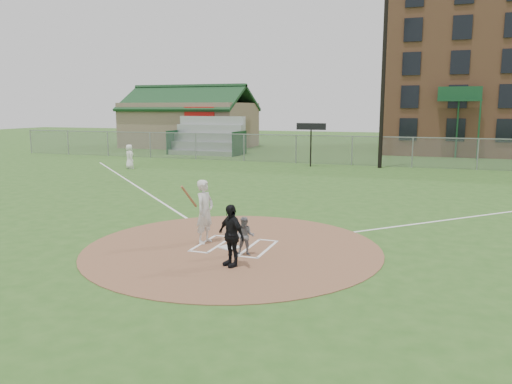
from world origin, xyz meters
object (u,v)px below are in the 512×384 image
(umpire, at_px, (231,235))
(catcher, at_px, (245,236))
(home_plate, at_px, (230,247))
(ondeck_player, at_px, (129,157))
(batter_at_plate, at_px, (205,211))

(umpire, bearing_deg, catcher, 118.80)
(home_plate, height_order, catcher, catcher)
(ondeck_player, relative_size, batter_at_plate, 0.84)
(ondeck_player, bearing_deg, catcher, 170.23)
(ondeck_player, height_order, batter_at_plate, batter_at_plate)
(home_plate, bearing_deg, batter_at_plate, 163.07)
(batter_at_plate, bearing_deg, ondeck_player, 129.82)
(catcher, xyz_separation_m, umpire, (-0.02, -0.96, 0.26))
(home_plate, height_order, ondeck_player, ondeck_player)
(home_plate, relative_size, catcher, 0.47)
(home_plate, xyz_separation_m, ondeck_player, (-13.32, 15.17, 0.75))
(home_plate, relative_size, umpire, 0.31)
(umpire, height_order, batter_at_plate, batter_at_plate)
(catcher, xyz_separation_m, batter_at_plate, (-1.56, 0.80, 0.41))
(catcher, height_order, batter_at_plate, batter_at_plate)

